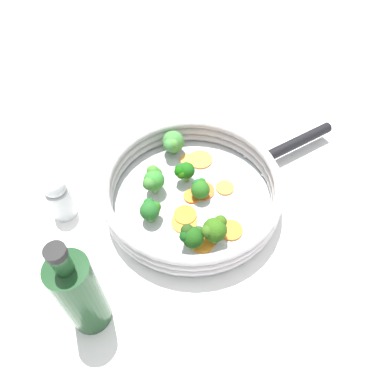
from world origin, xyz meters
name	(u,v)px	position (x,y,z in m)	size (l,w,h in m)	color
ground_plane	(192,203)	(0.00, 0.00, 0.00)	(4.00, 4.00, 0.00)	white
skillet	(192,200)	(0.00, 0.00, 0.01)	(0.30, 0.30, 0.02)	#B2B5B7
skillet_rim_wall	(192,188)	(0.00, 0.00, 0.04)	(0.32, 0.32, 0.05)	#B6AFB2
skillet_handle	(294,143)	(0.24, -0.01, 0.03)	(0.02, 0.02, 0.18)	black
skillet_rivet_left	(263,175)	(0.14, -0.04, 0.02)	(0.01, 0.01, 0.01)	#B2B7B9
skillet_rivet_right	(246,156)	(0.14, 0.02, 0.02)	(0.01, 0.01, 0.01)	#B2B9BC
carrot_slice_0	(204,192)	(0.02, 0.00, 0.02)	(0.04, 0.04, 0.00)	#E25C20
carrot_slice_1	(231,230)	(0.01, -0.10, 0.02)	(0.04, 0.04, 0.00)	orange
carrot_slice_2	(200,160)	(0.06, 0.07, 0.02)	(0.05, 0.05, 0.00)	orange
carrot_slice_3	(194,197)	(0.00, 0.00, 0.02)	(0.03, 0.03, 0.00)	orange
carrot_slice_4	(185,215)	(-0.03, -0.03, 0.02)	(0.04, 0.04, 0.01)	orange
carrot_slice_5	(202,241)	(-0.04, -0.09, 0.02)	(0.04, 0.04, 0.00)	orange
carrot_slice_6	(188,160)	(0.04, 0.08, 0.02)	(0.03, 0.03, 0.00)	orange
carrot_slice_7	(184,222)	(-0.04, -0.04, 0.02)	(0.04, 0.04, 0.00)	orange
carrot_slice_8	(225,188)	(0.06, -0.02, 0.02)	(0.03, 0.03, 0.00)	orange
broccoli_floret_0	(153,179)	(-0.05, 0.05, 0.05)	(0.04, 0.04, 0.05)	#7EA460
broccoli_floret_1	(200,188)	(0.01, -0.01, 0.04)	(0.03, 0.04, 0.04)	#608D4D
broccoli_floret_2	(150,209)	(-0.08, 0.00, 0.04)	(0.04, 0.04, 0.04)	#5E9342
broccoli_floret_3	(173,143)	(0.03, 0.11, 0.05)	(0.05, 0.05, 0.05)	#608C52
broccoli_floret_4	(215,230)	(-0.02, -0.09, 0.05)	(0.05, 0.04, 0.05)	#5C974E
broccoli_floret_5	(192,236)	(-0.06, -0.08, 0.05)	(0.04, 0.04, 0.05)	#6A9750
broccoli_floret_6	(184,171)	(0.01, 0.04, 0.05)	(0.04, 0.03, 0.04)	#78A857
salt_shaker	(59,197)	(-0.20, 0.11, 0.05)	(0.04, 0.04, 0.09)	silver
oil_bottle	(80,294)	(-0.24, -0.09, 0.08)	(0.06, 0.06, 0.20)	#193D1E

